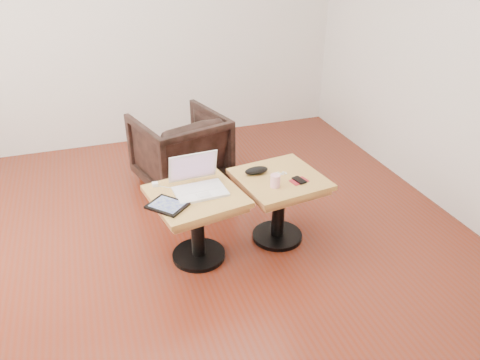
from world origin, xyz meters
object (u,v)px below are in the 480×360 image
object	(u,v)px
side_table_right	(279,193)
laptop	(198,183)
armchair	(180,150)
side_table_left	(197,210)
striped_cup	(275,181)

from	to	relation	value
side_table_right	laptop	world-z (taller)	laptop
side_table_right	armchair	distance (m)	1.22
side_table_left	laptop	bearing A→B (deg)	48.90
side_table_left	striped_cup	xyz separation A→B (m)	(0.55, -0.08, 0.18)
side_table_right	armchair	world-z (taller)	armchair
laptop	striped_cup	bearing A→B (deg)	-18.05
side_table_left	striped_cup	bearing A→B (deg)	-18.66
side_table_left	side_table_right	world-z (taller)	same
side_table_right	striped_cup	world-z (taller)	striped_cup
laptop	side_table_right	bearing A→B (deg)	-4.83
armchair	side_table_right	bearing A→B (deg)	98.70
laptop	armchair	size ratio (longest dim) A/B	0.49
side_table_left	laptop	distance (m)	0.19
side_table_right	laptop	xyz separation A→B (m)	(-0.61, 0.01, 0.18)
striped_cup	armchair	bearing A→B (deg)	108.87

